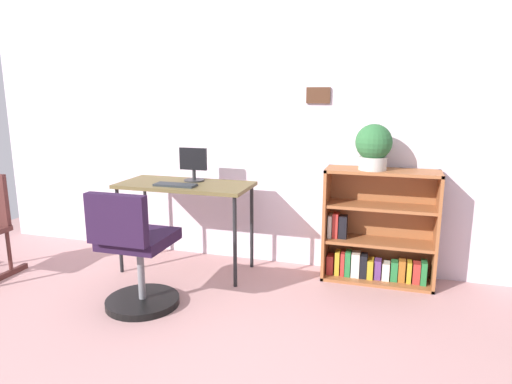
{
  "coord_description": "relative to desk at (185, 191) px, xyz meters",
  "views": [
    {
      "loc": [
        1.2,
        -1.67,
        1.49
      ],
      "look_at": [
        0.25,
        1.45,
        0.78
      ],
      "focal_mm": 32.04,
      "sensor_mm": 36.0,
      "label": 1
    }
  ],
  "objects": [
    {
      "name": "wall_back",
      "position": [
        0.44,
        0.46,
        0.52
      ],
      "size": [
        5.2,
        0.12,
        2.42
      ],
      "color": "silver",
      "rests_on": "ground_plane"
    },
    {
      "name": "desk",
      "position": [
        0.0,
        0.0,
        0.0
      ],
      "size": [
        1.1,
        0.51,
        0.76
      ],
      "color": "brown",
      "rests_on": "ground_plane"
    },
    {
      "name": "monitor",
      "position": [
        0.03,
        0.11,
        0.21
      ],
      "size": [
        0.24,
        0.17,
        0.28
      ],
      "color": "#262628",
      "rests_on": "desk"
    },
    {
      "name": "keyboard",
      "position": [
        -0.02,
        -0.13,
        0.07
      ],
      "size": [
        0.34,
        0.12,
        0.02
      ],
      "primitive_type": "cube",
      "color": "#252A2D",
      "rests_on": "desk"
    },
    {
      "name": "office_chair",
      "position": [
        -0.02,
        -0.77,
        -0.31
      ],
      "size": [
        0.52,
        0.55,
        0.87
      ],
      "color": "black",
      "rests_on": "ground_plane"
    },
    {
      "name": "bookshelf_low",
      "position": [
        1.55,
        0.26,
        -0.29
      ],
      "size": [
        0.87,
        0.3,
        0.91
      ],
      "color": "#955730",
      "rests_on": "ground_plane"
    },
    {
      "name": "potted_plant_on_shelf",
      "position": [
        1.48,
        0.21,
        0.4
      ],
      "size": [
        0.28,
        0.28,
        0.35
      ],
      "color": "#B7B2A8",
      "rests_on": "bookshelf_low"
    }
  ]
}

